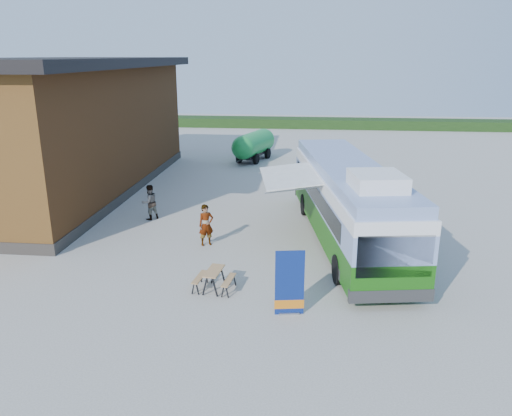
# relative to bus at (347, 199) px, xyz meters

# --- Properties ---
(ground) EXTENTS (100.00, 100.00, 0.00)m
(ground) POSITION_rel_bus_xyz_m (-5.11, -2.94, -1.85)
(ground) COLOR #BCB7AD
(ground) RESTS_ON ground
(barn) EXTENTS (9.60, 21.20, 7.50)m
(barn) POSITION_rel_bus_xyz_m (-15.61, 7.06, 1.74)
(barn) COLOR brown
(barn) RESTS_ON ground
(hedge) EXTENTS (40.00, 3.00, 1.00)m
(hedge) POSITION_rel_bus_xyz_m (2.89, 35.06, -1.35)
(hedge) COLOR #264419
(hedge) RESTS_ON ground
(bus) EXTENTS (4.67, 12.89, 3.88)m
(bus) POSITION_rel_bus_xyz_m (0.00, 0.00, 0.00)
(bus) COLOR #267613
(bus) RESTS_ON ground
(awning) EXTENTS (3.30, 4.63, 0.52)m
(awning) POSITION_rel_bus_xyz_m (-2.12, 0.29, 0.98)
(awning) COLOR white
(awning) RESTS_ON ground
(banner) EXTENTS (0.91, 0.28, 2.10)m
(banner) POSITION_rel_bus_xyz_m (-2.14, -6.62, -0.99)
(banner) COLOR navy
(banner) RESTS_ON ground
(picnic_table) EXTENTS (1.39, 1.27, 0.72)m
(picnic_table) POSITION_rel_bus_xyz_m (-4.74, -5.22, -1.32)
(picnic_table) COLOR tan
(picnic_table) RESTS_ON ground
(person_a) EXTENTS (0.77, 0.68, 1.76)m
(person_a) POSITION_rel_bus_xyz_m (-5.84, -1.10, -0.97)
(person_a) COLOR #999999
(person_a) RESTS_ON ground
(person_b) EXTENTS (1.05, 1.05, 1.71)m
(person_b) POSITION_rel_bus_xyz_m (-9.24, 2.00, -1.00)
(person_b) COLOR #999999
(person_b) RESTS_ON ground
(slurry_tanker) EXTENTS (2.85, 5.62, 2.15)m
(slurry_tanker) POSITION_rel_bus_xyz_m (-5.77, 16.57, -0.62)
(slurry_tanker) COLOR #198E3A
(slurry_tanker) RESTS_ON ground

